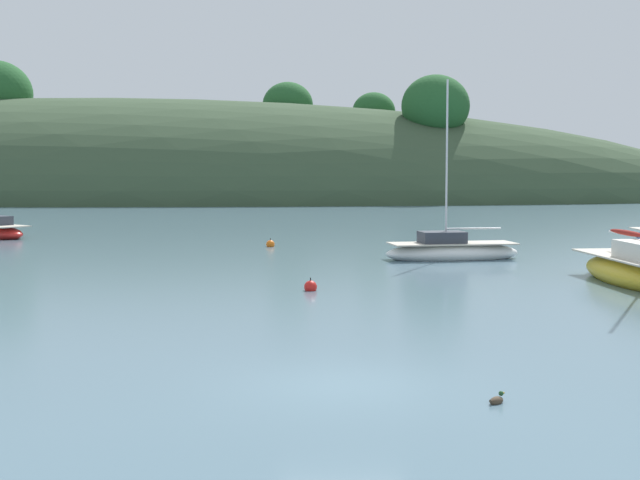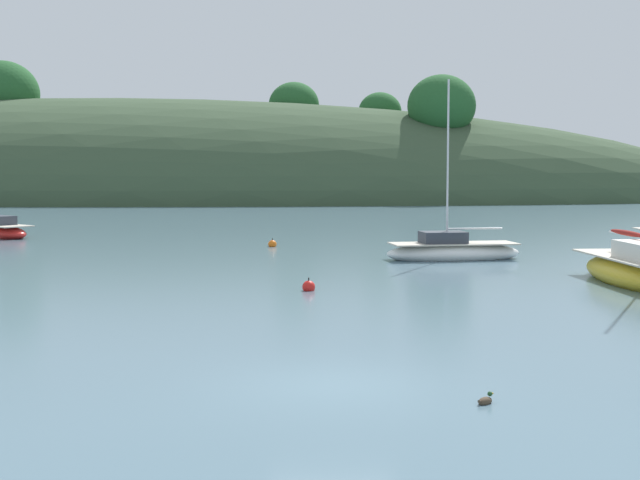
% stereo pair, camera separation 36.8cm
% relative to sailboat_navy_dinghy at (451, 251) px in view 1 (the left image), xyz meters
% --- Properties ---
extents(ground_plane, '(400.00, 400.00, 0.00)m').
position_rel_sailboat_navy_dinghy_xyz_m(ground_plane, '(-6.00, -23.97, -0.38)').
color(ground_plane, slate).
extents(far_shoreline_hill, '(150.00, 36.00, 28.27)m').
position_rel_sailboat_navy_dinghy_xyz_m(far_shoreline_hill, '(-30.82, 69.64, -0.26)').
color(far_shoreline_hill, '#384C33').
rests_on(far_shoreline_hill, ground).
extents(sailboat_navy_dinghy, '(6.40, 3.02, 8.23)m').
position_rel_sailboat_navy_dinghy_xyz_m(sailboat_navy_dinghy, '(0.00, 0.00, 0.00)').
color(sailboat_navy_dinghy, white).
rests_on(sailboat_navy_dinghy, ground).
extents(mooring_buoy_outer, '(0.44, 0.44, 0.54)m').
position_rel_sailboat_navy_dinghy_xyz_m(mooring_buoy_outer, '(-6.46, -10.35, -0.26)').
color(mooring_buoy_outer, red).
rests_on(mooring_buoy_outer, ground).
extents(mooring_buoy_channel, '(0.44, 0.44, 0.54)m').
position_rel_sailboat_navy_dinghy_xyz_m(mooring_buoy_channel, '(-8.33, 6.61, -0.26)').
color(mooring_buoy_channel, orange).
rests_on(mooring_buoy_channel, ground).
extents(duck_lone_left, '(0.37, 0.37, 0.24)m').
position_rel_sailboat_navy_dinghy_xyz_m(duck_lone_left, '(-3.31, -25.43, -0.32)').
color(duck_lone_left, '#473828').
rests_on(duck_lone_left, ground).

